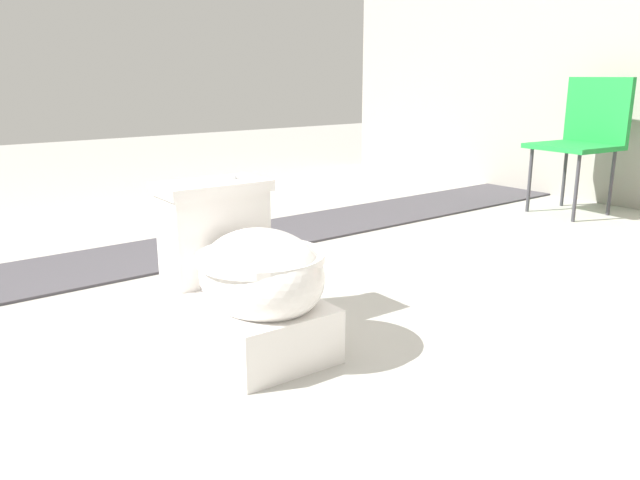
% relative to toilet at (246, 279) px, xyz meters
% --- Properties ---
extents(ground_plane, '(14.00, 14.00, 0.00)m').
position_rel_toilet_xyz_m(ground_plane, '(0.06, 0.04, -0.22)').
color(ground_plane, '#A8A59E').
extents(gravel_strip, '(0.56, 8.00, 0.01)m').
position_rel_toilet_xyz_m(gravel_strip, '(-1.15, 0.54, -0.21)').
color(gravel_strip, '#423F44').
rests_on(gravel_strip, ground).
extents(toilet, '(0.65, 0.40, 0.52)m').
position_rel_toilet_xyz_m(toilet, '(0.00, 0.00, 0.00)').
color(toilet, white).
rests_on(toilet, ground).
extents(folding_chair_left, '(0.48, 0.48, 0.83)m').
position_rel_toilet_xyz_m(folding_chair_left, '(-0.45, 2.73, 0.29)').
color(folding_chair_left, '#1E8C38').
rests_on(folding_chair_left, ground).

